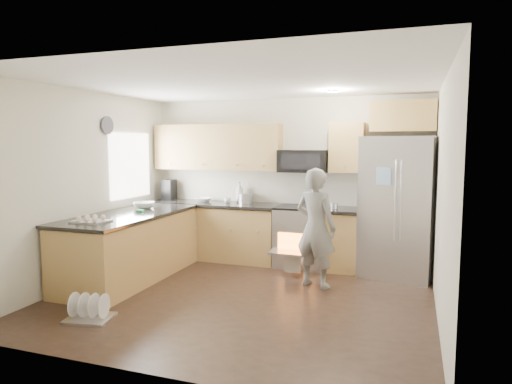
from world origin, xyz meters
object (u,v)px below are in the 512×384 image
at_px(refrigerator, 399,207).
at_px(dish_rack, 89,313).
at_px(stove_range, 302,223).
at_px(person, 316,228).

distance_m(refrigerator, dish_rack, 4.24).
height_order(stove_range, refrigerator, refrigerator).
distance_m(stove_range, dish_rack, 3.37).
bearing_deg(refrigerator, person, -129.80).
xyz_separation_m(stove_range, person, (0.41, -0.94, 0.11)).
relative_size(stove_range, refrigerator, 0.90).
bearing_deg(refrigerator, stove_range, -173.64).
bearing_deg(person, dish_rack, 62.57).
height_order(stove_range, dish_rack, stove_range).
relative_size(refrigerator, dish_rack, 3.70).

